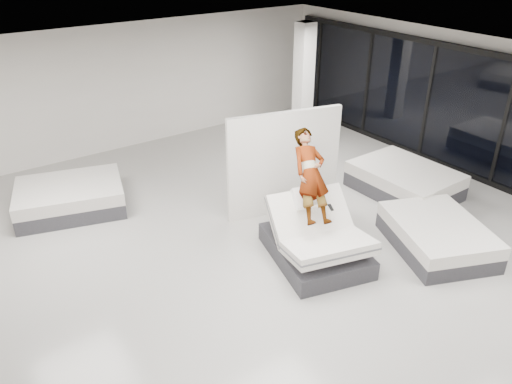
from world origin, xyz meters
The scene contains 10 objects.
room centered at (0.00, 0.00, 1.60)m, with size 14.00×14.04×3.20m.
hero_bed centered at (0.69, 0.11, 0.37)m, with size 1.87×2.20×1.22m.
person centered at (0.78, 0.43, 1.23)m, with size 0.62×0.41×1.71m, color slate.
remote centered at (0.90, 0.03, 1.02)m, with size 0.05×0.14×0.03m, color black.
divider_panel centered at (1.28, 1.81, 1.08)m, with size 2.37×0.11×2.16m, color white.
flat_bed_right_far centered at (3.97, 0.91, 0.29)m, with size 1.63×2.15×0.59m.
flat_bed_right_near centered at (2.71, -0.90, 0.27)m, with size 2.12×2.38×0.54m.
flat_bed_left_far centered at (-2.30, 4.39, 0.29)m, with size 2.44×2.08×0.57m.
column centered at (4.00, 4.50, 1.60)m, with size 0.40×0.40×3.20m, color silver.
storefront_glazing centered at (5.90, 0.00, 1.45)m, with size 0.12×13.40×2.92m.
Camera 1 is at (-4.38, -5.25, 5.20)m, focal length 35.00 mm.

